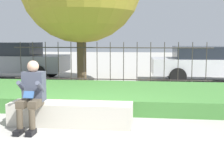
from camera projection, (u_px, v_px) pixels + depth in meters
ground_plane at (82, 125)px, 5.85m from camera, size 60.00×60.00×0.00m
stone_bench at (71, 115)px, 5.85m from camera, size 2.31×0.55×0.43m
person_seated_reader at (32, 92)px, 5.57m from camera, size 0.42×0.73×1.23m
grass_berm at (100, 95)px, 8.06m from camera, size 8.45×3.11×0.33m
iron_fence at (110, 64)px, 10.04m from camera, size 6.45×0.03×1.50m
car_parked_left at (11, 60)px, 12.42m from camera, size 4.31×1.86×1.45m
car_parked_right at (212, 63)px, 11.56m from camera, size 4.54×2.04×1.32m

